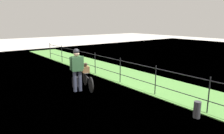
{
  "coord_description": "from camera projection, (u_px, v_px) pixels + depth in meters",
  "views": [
    {
      "loc": [
        5.78,
        -3.84,
        2.68
      ],
      "look_at": [
        -0.58,
        1.13,
        0.9
      ],
      "focal_mm": 33.33,
      "sensor_mm": 36.0,
      "label": 1
    }
  ],
  "objects": [
    {
      "name": "bicycle_main",
      "position": [
        88.0,
        81.0,
        8.39
      ],
      "size": [
        1.52,
        0.5,
        0.61
      ],
      "color": "black",
      "rests_on": "ground"
    },
    {
      "name": "cyclist_person",
      "position": [
        77.0,
        66.0,
        7.93
      ],
      "size": [
        0.37,
        0.52,
        1.68
      ],
      "color": "#383D51",
      "rests_on": "ground"
    },
    {
      "name": "ground_plane",
      "position": [
        97.0,
        99.0,
        7.33
      ],
      "size": [
        60.0,
        60.0,
        0.0
      ],
      "primitive_type": "plane",
      "color": "beige"
    },
    {
      "name": "backpack_on_paving",
      "position": [
        76.0,
        82.0,
        8.69
      ],
      "size": [
        0.25,
        0.32,
        0.4
      ],
      "primitive_type": "cube",
      "rotation": [
        0.0,
        0.0,
        1.86
      ],
      "color": "black",
      "rests_on": "ground"
    },
    {
      "name": "grass_strip",
      "position": [
        153.0,
        84.0,
        9.09
      ],
      "size": [
        27.0,
        2.4,
        0.03
      ],
      "primitive_type": "cube",
      "color": "#569342",
      "rests_on": "ground"
    },
    {
      "name": "terrier_dog",
      "position": [
        85.0,
        65.0,
        8.54
      ],
      "size": [
        0.32,
        0.22,
        0.18
      ],
      "color": "#4C3D2D",
      "rests_on": "wooden_crate"
    },
    {
      "name": "wooden_crate",
      "position": [
        85.0,
        69.0,
        8.61
      ],
      "size": [
        0.4,
        0.36,
        0.25
      ],
      "primitive_type": "cube",
      "rotation": [
        0.0,
        0.0,
        -0.3
      ],
      "color": "brown",
      "rests_on": "bicycle_main"
    },
    {
      "name": "mooring_bollard",
      "position": [
        197.0,
        110.0,
        5.85
      ],
      "size": [
        0.2,
        0.2,
        0.49
      ],
      "primitive_type": "cylinder",
      "color": "#38383D",
      "rests_on": "ground"
    },
    {
      "name": "iron_fence",
      "position": [
        136.0,
        73.0,
        8.34
      ],
      "size": [
        18.04,
        0.04,
        1.12
      ],
      "color": "black",
      "rests_on": "ground"
    }
  ]
}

